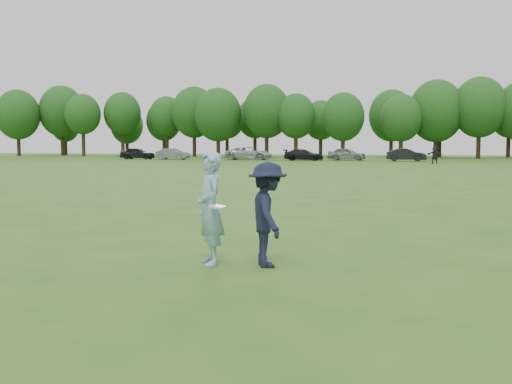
% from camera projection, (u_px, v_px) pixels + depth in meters
% --- Properties ---
extents(ground, '(200.00, 200.00, 0.00)m').
position_uv_depth(ground, '(300.00, 270.00, 9.25)').
color(ground, '#2A5718').
rests_on(ground, ground).
extents(thrower, '(0.73, 0.79, 1.81)m').
position_uv_depth(thrower, '(210.00, 208.00, 9.60)').
color(thrower, '#89B8D4').
rests_on(thrower, ground).
extents(defender, '(1.03, 1.24, 1.66)m').
position_uv_depth(defender, '(268.00, 214.00, 9.44)').
color(defender, '#171B33').
rests_on(defender, ground).
extents(player_far_d, '(1.68, 0.85, 1.73)m').
position_uv_depth(player_far_d, '(435.00, 155.00, 57.78)').
color(player_far_d, '#252525').
rests_on(player_far_d, ground).
extents(car_a, '(4.46, 2.14, 1.47)m').
position_uv_depth(car_a, '(138.00, 153.00, 75.49)').
color(car_a, black).
rests_on(car_a, ground).
extents(car_b, '(4.23, 1.64, 1.37)m').
position_uv_depth(car_b, '(173.00, 154.00, 73.76)').
color(car_b, slate).
rests_on(car_b, ground).
extents(car_c, '(5.81, 2.92, 1.58)m').
position_uv_depth(car_c, '(249.00, 153.00, 72.61)').
color(car_c, '#B5B4B9').
rests_on(car_c, ground).
extents(car_d, '(4.60, 1.99, 1.32)m').
position_uv_depth(car_d, '(304.00, 155.00, 69.30)').
color(car_d, black).
rests_on(car_d, ground).
extents(car_e, '(4.47, 1.99, 1.49)m').
position_uv_depth(car_e, '(347.00, 154.00, 69.97)').
color(car_e, gray).
rests_on(car_e, ground).
extents(car_f, '(4.49, 2.00, 1.43)m').
position_uv_depth(car_f, '(406.00, 155.00, 66.34)').
color(car_f, black).
rests_on(car_f, ground).
extents(disc_in_play, '(0.33, 0.33, 0.05)m').
position_uv_depth(disc_in_play, '(217.00, 207.00, 9.27)').
color(disc_in_play, white).
rests_on(disc_in_play, ground).
extents(treeline, '(130.35, 18.39, 11.74)m').
position_uv_depth(treeline, '(436.00, 112.00, 81.64)').
color(treeline, '#332114').
rests_on(treeline, ground).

